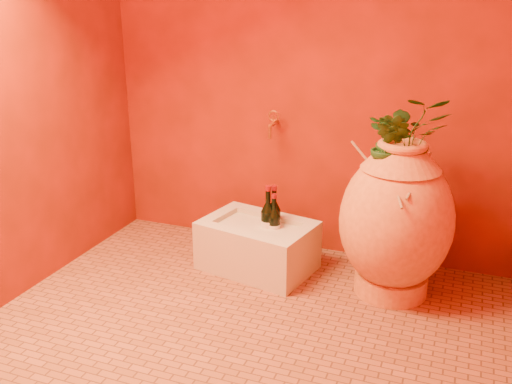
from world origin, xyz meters
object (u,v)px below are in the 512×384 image
at_px(stone_basin, 258,246).
at_px(wall_tap, 273,123).
at_px(amphora, 396,220).
at_px(wine_bottle_a, 268,223).
at_px(wine_bottle_b, 274,226).
at_px(wine_bottle_c, 274,221).

relative_size(stone_basin, wall_tap, 4.41).
bearing_deg(amphora, wine_bottle_a, 177.52).
bearing_deg(wall_tap, stone_basin, -85.45).
height_order(stone_basin, wall_tap, wall_tap).
bearing_deg(wine_bottle_b, wine_bottle_c, 109.42).
relative_size(amphora, wine_bottle_a, 2.43).
bearing_deg(wine_bottle_a, amphora, -2.48).
bearing_deg(wall_tap, wine_bottle_c, -67.95).
distance_m(stone_basin, wall_tap, 0.74).
height_order(wine_bottle_b, wine_bottle_c, wine_bottle_c).
bearing_deg(amphora, wall_tap, 158.15).
height_order(wine_bottle_c, wall_tap, wall_tap).
distance_m(wine_bottle_b, wine_bottle_c, 0.06).
bearing_deg(stone_basin, amphora, -0.28).
height_order(wine_bottle_b, wall_tap, wall_tap).
xyz_separation_m(amphora, wine_bottle_a, (-0.72, 0.03, -0.14)).
relative_size(wine_bottle_a, wine_bottle_c, 1.04).
xyz_separation_m(stone_basin, wine_bottle_b, (0.09, 0.02, 0.13)).
relative_size(stone_basin, wine_bottle_a, 2.00).
xyz_separation_m(stone_basin, wine_bottle_a, (0.05, 0.03, 0.14)).
height_order(stone_basin, wine_bottle_c, wine_bottle_c).
distance_m(wine_bottle_a, wall_tap, 0.60).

